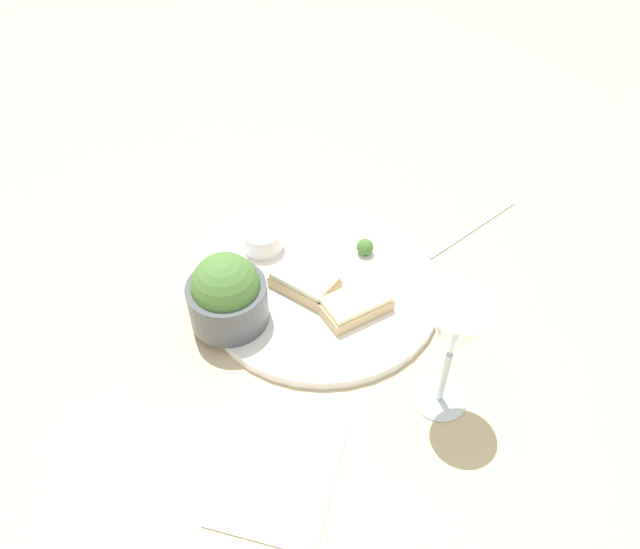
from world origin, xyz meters
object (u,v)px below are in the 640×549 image
salad_bowl (224,294)px  napkin (277,471)px  cheese_toast_far (353,304)px  fork (471,228)px  cheese_toast_near (302,281)px  wine_glass (452,335)px  sauce_ramekin (260,238)px

salad_bowl → napkin: size_ratio=0.57×
cheese_toast_far → fork: bearing=43.9°
salad_bowl → cheese_toast_near: salad_bowl is taller
cheese_toast_far → napkin: (-0.09, -0.22, -0.02)m
wine_glass → cheese_toast_far: bearing=127.2°
sauce_ramekin → cheese_toast_far: 0.18m
cheese_toast_near → fork: (0.25, 0.14, -0.02)m
salad_bowl → wine_glass: bearing=-23.6°
cheese_toast_far → fork: cheese_toast_far is taller
salad_bowl → cheese_toast_far: bearing=4.3°
wine_glass → fork: 0.33m
cheese_toast_far → napkin: bearing=-112.1°
cheese_toast_far → salad_bowl: bearing=-175.7°
sauce_ramekin → fork: sauce_ramekin is taller
cheese_toast_far → napkin: cheese_toast_far is taller
sauce_ramekin → napkin: sauce_ramekin is taller
sauce_ramekin → napkin: bearing=-83.2°
cheese_toast_near → napkin: 0.26m
salad_bowl → cheese_toast_far: (0.16, 0.01, -0.03)m
sauce_ramekin → fork: (0.31, 0.06, -0.03)m
salad_bowl → napkin: bearing=-70.4°
cheese_toast_far → wine_glass: wine_glass is taller
wine_glass → fork: bearing=73.5°
salad_bowl → cheese_toast_far: 0.16m
cheese_toast_far → wine_glass: (0.09, -0.12, 0.09)m
salad_bowl → napkin: (0.07, -0.21, -0.06)m
salad_bowl → napkin: salad_bowl is taller
napkin → fork: same height
cheese_toast_far → fork: size_ratio=0.67×
cheese_toast_near → fork: bearing=28.5°
cheese_toast_near → wine_glass: bearing=-45.6°
cheese_toast_near → cheese_toast_far: same height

